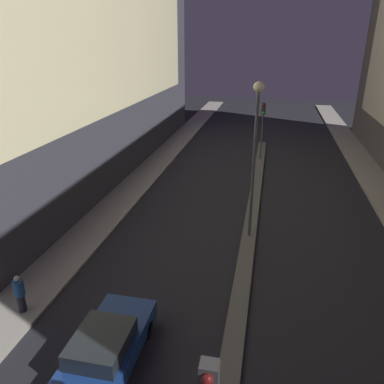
# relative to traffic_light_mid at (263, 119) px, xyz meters

# --- Properties ---
(median_strip) EXTENTS (0.73, 34.30, 0.14)m
(median_strip) POSITION_rel_traffic_light_mid_xyz_m (0.00, -11.40, -3.54)
(median_strip) COLOR #56544F
(median_strip) RESTS_ON ground
(traffic_light_mid) EXTENTS (0.32, 0.42, 4.73)m
(traffic_light_mid) POSITION_rel_traffic_light_mid_xyz_m (0.00, 0.00, 0.00)
(traffic_light_mid) COLOR #4C4C51
(traffic_light_mid) RESTS_ON median_strip
(street_lamp) EXTENTS (0.50, 0.50, 7.79)m
(street_lamp) POSITION_rel_traffic_light_mid_xyz_m (0.00, -13.69, 1.78)
(street_lamp) COLOR #4C4C51
(street_lamp) RESTS_ON median_strip
(car_left_lane) EXTENTS (1.89, 4.49, 1.50)m
(car_left_lane) POSITION_rel_traffic_light_mid_xyz_m (-3.81, -23.04, -2.85)
(car_left_lane) COLOR navy
(car_left_lane) RESTS_ON ground
(pedestrian_on_left_sidewalk) EXTENTS (0.39, 0.39, 1.55)m
(pedestrian_on_left_sidewalk) POSITION_rel_traffic_light_mid_xyz_m (-7.97, -21.39, -2.66)
(pedestrian_on_left_sidewalk) COLOR black
(pedestrian_on_left_sidewalk) RESTS_ON sidewalk_left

